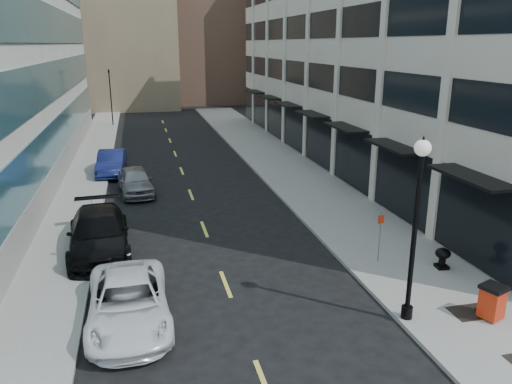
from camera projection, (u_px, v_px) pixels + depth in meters
name	position (u px, v px, depth m)	size (l,w,h in m)	color
sidewalk_right	(309.00, 186.00, 31.75)	(5.00, 80.00, 0.15)	gray
sidewalk_left	(78.00, 201.00, 28.65)	(3.00, 80.00, 0.15)	gray
building_right	(400.00, 40.00, 37.82)	(15.30, 46.50, 18.25)	beige
skyline_tan_near	(121.00, 5.00, 69.96)	(14.00, 18.00, 28.00)	#887759
skyline_tan_far	(58.00, 29.00, 77.92)	(12.00, 14.00, 22.00)	#887759
skyline_stone	(276.00, 35.00, 74.12)	(10.00, 14.00, 20.00)	beige
grate_far	(472.00, 312.00, 16.65)	(1.40, 1.00, 0.01)	black
road_centerline	(197.00, 210.00, 27.31)	(0.15, 68.20, 0.01)	#D8CC4C
traffic_signal	(109.00, 73.00, 53.35)	(0.66, 0.66, 6.98)	black
car_white_van	(129.00, 302.00, 16.06)	(2.55, 5.53, 1.54)	white
car_black_pickup	(99.00, 233.00, 21.52)	(2.51, 6.18, 1.79)	black
car_silver_sedan	(136.00, 181.00, 30.10)	(1.90, 4.73, 1.61)	gray
car_blue_sedan	(112.00, 163.00, 34.59)	(1.74, 4.98, 1.64)	navy
trash_bin	(492.00, 301.00, 16.12)	(0.93, 0.93, 1.17)	red
lamppost	(416.00, 215.00, 15.31)	(0.50, 0.50, 6.04)	black
sign_post	(380.00, 229.00, 20.10)	(0.25, 0.05, 2.17)	slate
urn_planter	(443.00, 256.00, 19.79)	(0.61, 0.61, 0.84)	black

